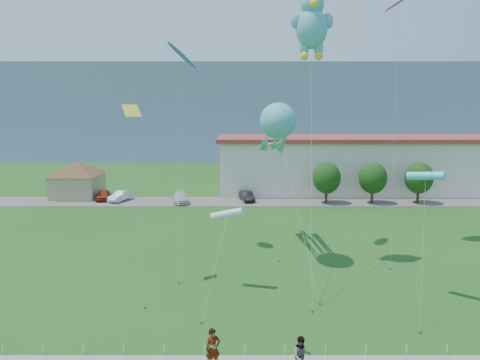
# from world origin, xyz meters

# --- Properties ---
(ground) EXTENTS (160.00, 160.00, 0.00)m
(ground) POSITION_xyz_m (0.00, 0.00, 0.00)
(ground) COLOR #1E5217
(ground) RESTS_ON ground
(parking_strip) EXTENTS (70.00, 6.00, 0.06)m
(parking_strip) POSITION_xyz_m (0.00, 35.00, 0.03)
(parking_strip) COLOR #59544C
(parking_strip) RESTS_ON ground
(hill_ridge) EXTENTS (160.00, 50.00, 25.00)m
(hill_ridge) POSITION_xyz_m (0.00, 120.00, 12.50)
(hill_ridge) COLOR gray
(hill_ridge) RESTS_ON ground
(pavilion) EXTENTS (9.20, 9.20, 5.00)m
(pavilion) POSITION_xyz_m (-24.00, 38.00, 3.02)
(pavilion) COLOR tan
(pavilion) RESTS_ON ground
(warehouse) EXTENTS (61.00, 15.00, 8.20)m
(warehouse) POSITION_xyz_m (26.00, 44.00, 4.12)
(warehouse) COLOR beige
(warehouse) RESTS_ON ground
(rope_fence) EXTENTS (26.05, 0.05, 0.50)m
(rope_fence) POSITION_xyz_m (0.00, -1.30, 0.25)
(rope_fence) COLOR white
(rope_fence) RESTS_ON ground
(tree_near) EXTENTS (3.60, 3.60, 5.47)m
(tree_near) POSITION_xyz_m (10.00, 34.00, 3.39)
(tree_near) COLOR #3F2B19
(tree_near) RESTS_ON ground
(tree_mid) EXTENTS (3.60, 3.60, 5.47)m
(tree_mid) POSITION_xyz_m (16.00, 34.00, 3.39)
(tree_mid) COLOR #3F2B19
(tree_mid) RESTS_ON ground
(tree_far) EXTENTS (3.60, 3.60, 5.47)m
(tree_far) POSITION_xyz_m (22.00, 34.00, 3.39)
(tree_far) COLOR #3F2B19
(tree_far) RESTS_ON ground
(pedestrian_left) EXTENTS (0.82, 0.67, 1.93)m
(pedestrian_left) POSITION_xyz_m (-2.49, -2.54, 1.06)
(pedestrian_left) COLOR gray
(pedestrian_left) RESTS_ON sidewalk
(pedestrian_right) EXTENTS (0.97, 0.80, 1.83)m
(pedestrian_right) POSITION_xyz_m (1.54, -3.07, 1.02)
(pedestrian_right) COLOR gray
(pedestrian_right) RESTS_ON sidewalk
(parked_car_red) EXTENTS (2.30, 4.21, 1.36)m
(parked_car_red) POSITION_xyz_m (-19.83, 35.98, 0.74)
(parked_car_red) COLOR #A32D14
(parked_car_red) RESTS_ON parking_strip
(parked_car_silver) EXTENTS (2.68, 4.32, 1.35)m
(parked_car_silver) POSITION_xyz_m (-17.31, 35.40, 0.73)
(parked_car_silver) COLOR silver
(parked_car_silver) RESTS_ON parking_strip
(parked_car_white) EXTENTS (3.05, 5.18, 1.41)m
(parked_car_white) POSITION_xyz_m (-9.17, 34.48, 0.76)
(parked_car_white) COLOR silver
(parked_car_white) RESTS_ON parking_strip
(parked_car_black) EXTENTS (2.20, 4.18, 1.31)m
(parked_car_black) POSITION_xyz_m (-0.38, 35.39, 0.72)
(parked_car_black) COLOR black
(parked_car_black) RESTS_ON parking_strip
(octopus_kite) EXTENTS (3.53, 14.89, 12.60)m
(octopus_kite) POSITION_xyz_m (1.64, 13.34, 10.41)
(octopus_kite) COLOR teal
(octopus_kite) RESTS_ON ground
(teddy_bear_kite) EXTENTS (3.15, 10.06, 20.72)m
(teddy_bear_kite) POSITION_xyz_m (4.08, 12.21, 18.35)
(teddy_bear_kite) COLOR teal
(teddy_bear_kite) RESTS_ON ground
(small_kite_purple) EXTENTS (3.07, 8.12, 21.84)m
(small_kite_purple) POSITION_xyz_m (12.26, 17.42, 20.56)
(small_kite_purple) COLOR #B12EB8
(small_kite_purple) RESTS_ON ground
(small_kite_blue) EXTENTS (1.80, 8.86, 17.22)m
(small_kite_blue) POSITION_xyz_m (-6.05, 15.53, 16.14)
(small_kite_blue) COLOR blue
(small_kite_blue) RESTS_ON ground
(small_kite_yellow) EXTENTS (2.18, 5.35, 12.40)m
(small_kite_yellow) POSITION_xyz_m (-8.39, 7.78, 10.58)
(small_kite_yellow) COLOR #DAEB37
(small_kite_yellow) RESTS_ON ground
(small_kite_cyan) EXTENTS (1.97, 5.61, 8.44)m
(small_kite_cyan) POSITION_xyz_m (10.18, 5.15, 7.94)
(small_kite_cyan) COLOR #34D8EC
(small_kite_cyan) RESTS_ON ground
(small_kite_white) EXTENTS (1.63, 6.28, 5.61)m
(small_kite_white) POSITION_xyz_m (-2.12, 6.87, 5.14)
(small_kite_white) COLOR white
(small_kite_white) RESTS_ON ground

